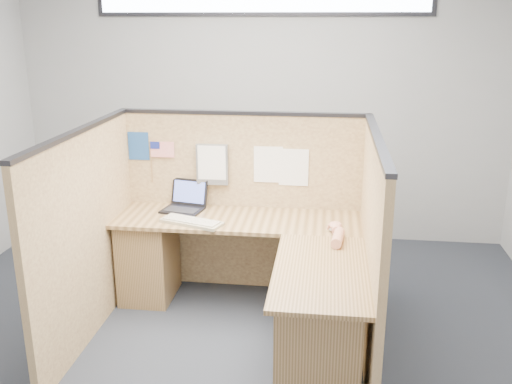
# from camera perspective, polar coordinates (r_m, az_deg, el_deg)

# --- Properties ---
(floor) EXTENTS (5.00, 5.00, 0.00)m
(floor) POSITION_cam_1_polar(r_m,az_deg,el_deg) (4.24, -3.25, -15.07)
(floor) COLOR #1E212A
(floor) RESTS_ON ground
(wall_back) EXTENTS (5.00, 0.00, 5.00)m
(wall_back) POSITION_cam_1_polar(r_m,az_deg,el_deg) (5.87, 0.55, 8.74)
(wall_back) COLOR #9EA0A3
(wall_back) RESTS_ON floor
(wall_front) EXTENTS (5.00, 0.00, 5.00)m
(wall_front) POSITION_cam_1_polar(r_m,az_deg,el_deg) (1.68, -18.64, -14.53)
(wall_front) COLOR #9EA0A3
(wall_front) RESTS_ON floor
(cubicle_partitions) EXTENTS (2.06, 1.83, 1.53)m
(cubicle_partitions) POSITION_cam_1_polar(r_m,az_deg,el_deg) (4.27, -2.39, -3.27)
(cubicle_partitions) COLOR brown
(cubicle_partitions) RESTS_ON floor
(l_desk) EXTENTS (1.95, 1.75, 0.73)m
(l_desk) POSITION_cam_1_polar(r_m,az_deg,el_deg) (4.27, -0.18, -8.77)
(l_desk) COLOR brown
(l_desk) RESTS_ON floor
(laptop) EXTENTS (0.36, 0.36, 0.23)m
(laptop) POSITION_cam_1_polar(r_m,az_deg,el_deg) (4.75, -7.21, -1.03)
(laptop) COLOR black
(laptop) RESTS_ON l_desk
(keyboard) EXTENTS (0.52, 0.32, 0.03)m
(keyboard) POSITION_cam_1_polar(r_m,az_deg,el_deg) (4.42, -6.47, -2.97)
(keyboard) COLOR gray
(keyboard) RESTS_ON l_desk
(mouse) EXTENTS (0.12, 0.09, 0.05)m
(mouse) POSITION_cam_1_polar(r_m,az_deg,el_deg) (4.27, 7.95, -3.65)
(mouse) COLOR silver
(mouse) RESTS_ON l_desk
(hand_forearm) EXTENTS (0.12, 0.41, 0.09)m
(hand_forearm) POSITION_cam_1_polar(r_m,az_deg,el_deg) (4.13, 8.11, -4.16)
(hand_forearm) COLOR tan
(hand_forearm) RESTS_ON l_desk
(blue_poster) EXTENTS (0.18, 0.01, 0.24)m
(blue_poster) POSITION_cam_1_polar(r_m,az_deg,el_deg) (4.87, -11.67, 4.52)
(blue_poster) COLOR navy
(blue_poster) RESTS_ON cubicle_partitions
(american_flag) EXTENTS (0.21, 0.01, 0.35)m
(american_flag) POSITION_cam_1_polar(r_m,az_deg,el_deg) (4.81, -9.62, 4.07)
(american_flag) COLOR olive
(american_flag) RESTS_ON cubicle_partitions
(file_holder) EXTENTS (0.26, 0.05, 0.34)m
(file_holder) POSITION_cam_1_polar(r_m,az_deg,el_deg) (4.71, -4.39, 2.78)
(file_holder) COLOR slate
(file_holder) RESTS_ON cubicle_partitions
(paper_left) EXTENTS (0.24, 0.01, 0.31)m
(paper_left) POSITION_cam_1_polar(r_m,az_deg,el_deg) (4.65, 3.79, 2.46)
(paper_left) COLOR white
(paper_left) RESTS_ON cubicle_partitions
(paper_right) EXTENTS (0.24, 0.01, 0.30)m
(paper_right) POSITION_cam_1_polar(r_m,az_deg,el_deg) (4.66, 1.23, 2.76)
(paper_right) COLOR white
(paper_right) RESTS_ON cubicle_partitions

